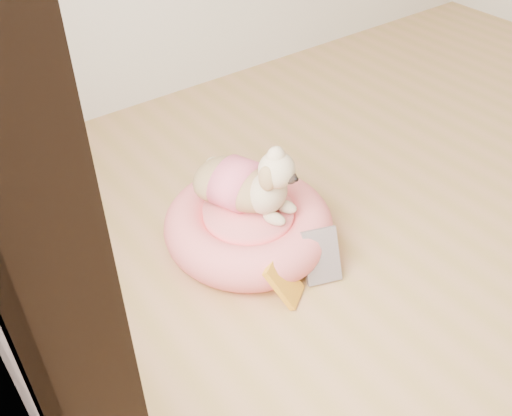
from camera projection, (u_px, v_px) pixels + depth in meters
pet_bed at (249, 225)px, 2.30m from camera, size 0.68×0.68×0.18m
dog at (248, 172)px, 2.16m from camera, size 0.43×0.51×0.32m
book_yellow at (284, 281)px, 2.07m from camera, size 0.17×0.17×0.16m
book_white at (322, 256)px, 2.15m from camera, size 0.17×0.16×0.19m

